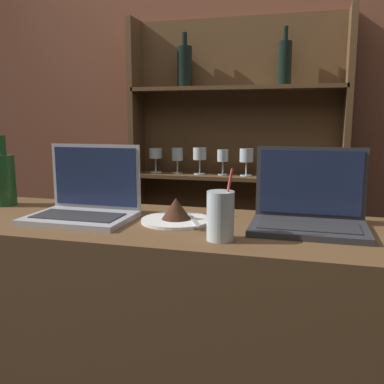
{
  "coord_description": "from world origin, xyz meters",
  "views": [
    {
      "loc": [
        0.43,
        -1.0,
        1.32
      ],
      "look_at": [
        0.07,
        0.29,
        1.09
      ],
      "focal_mm": 40.0,
      "sensor_mm": 36.0,
      "label": 1
    }
  ],
  "objects": [
    {
      "name": "back_shelf",
      "position": [
        0.05,
        1.26,
        0.96
      ],
      "size": [
        1.13,
        0.18,
        1.83
      ],
      "color": "brown",
      "rests_on": "ground_plane"
    },
    {
      "name": "laptop_far",
      "position": [
        0.44,
        0.32,
        1.04
      ],
      "size": [
        0.34,
        0.23,
        0.24
      ],
      "color": "#333338",
      "rests_on": "bar_counter"
    },
    {
      "name": "back_wall",
      "position": [
        0.0,
        1.34,
        1.35
      ],
      "size": [
        7.0,
        0.06,
        2.7
      ],
      "color": "brown",
      "rests_on": "ground_plane"
    },
    {
      "name": "laptop_near",
      "position": [
        -0.29,
        0.26,
        1.04
      ],
      "size": [
        0.33,
        0.24,
        0.24
      ],
      "color": "#ADADB2",
      "rests_on": "bar_counter"
    },
    {
      "name": "bar_counter",
      "position": [
        0.0,
        0.27,
        0.49
      ],
      "size": [
        1.82,
        0.53,
        0.99
      ],
      "color": "brown",
      "rests_on": "ground_plane"
    },
    {
      "name": "cake_plate",
      "position": [
        0.02,
        0.29,
        1.01
      ],
      "size": [
        0.23,
        0.23,
        0.08
      ],
      "color": "white",
      "rests_on": "bar_counter"
    },
    {
      "name": "wine_bottle_green",
      "position": [
        -0.69,
        0.37,
        1.09
      ],
      "size": [
        0.08,
        0.08,
        0.27
      ],
      "color": "#1E4C23",
      "rests_on": "bar_counter"
    },
    {
      "name": "water_glass",
      "position": [
        0.2,
        0.12,
        1.05
      ],
      "size": [
        0.08,
        0.08,
        0.2
      ],
      "color": "silver",
      "rests_on": "bar_counter"
    }
  ]
}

